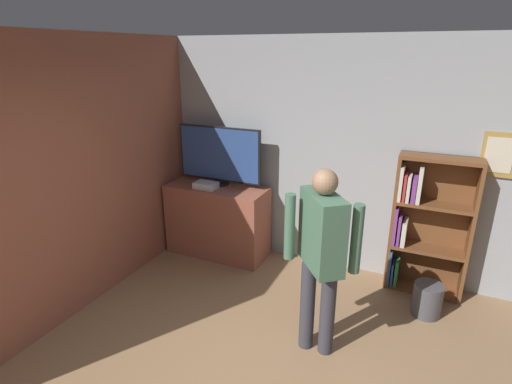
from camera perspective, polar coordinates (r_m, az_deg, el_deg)
name	(u,v)px	position (r m, az deg, el deg)	size (l,w,h in m)	color
wall_back	(345,159)	(4.70, 12.54, 4.60)	(6.34, 0.09, 2.70)	#9EA3A8
wall_side_brick	(104,169)	(4.48, -20.91, 3.02)	(0.06, 4.47, 2.70)	#93513D
tv_ledge	(218,220)	(5.18, -5.49, -4.07)	(1.28, 0.53, 0.92)	#93513D
television	(220,155)	(4.99, -5.22, 5.26)	(1.11, 0.22, 0.74)	black
game_console	(206,185)	(4.96, -7.18, 0.95)	(0.28, 0.19, 0.08)	silver
bookshelf	(423,224)	(4.62, 22.80, -4.18)	(0.79, 0.28, 1.53)	brown
person	(321,248)	(3.33, 9.28, -7.89)	(0.64, 0.53, 1.67)	#383842
waste_bin	(427,300)	(4.49, 23.27, -13.93)	(0.28, 0.28, 0.34)	#4C4C51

